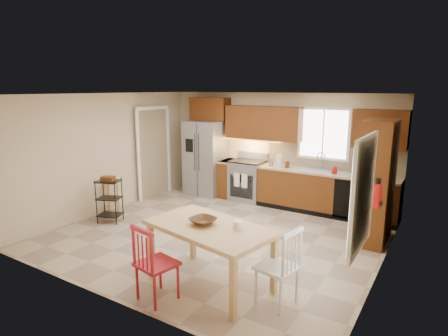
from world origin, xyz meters
name	(u,v)px	position (x,y,z in m)	size (l,w,h in m)	color
floor	(217,234)	(0.00, 0.00, 0.00)	(5.50, 5.50, 0.00)	tan
ceiling	(216,94)	(0.00, 0.00, 2.50)	(5.50, 5.00, 0.02)	silver
wall_back	(276,148)	(0.00, 2.50, 1.25)	(5.50, 0.02, 2.50)	#CCB793
wall_front	(103,204)	(0.00, -2.50, 1.25)	(5.50, 0.02, 2.50)	#CCB793
wall_left	(108,153)	(-2.75, 0.00, 1.25)	(0.02, 5.00, 2.50)	#CCB793
wall_right	(386,189)	(2.75, 0.00, 1.25)	(0.02, 5.00, 2.50)	#CCB793
refrigerator	(206,158)	(-1.70, 2.12, 0.91)	(0.92, 0.75, 1.82)	gray
range_stove	(248,181)	(-0.55, 2.19, 0.46)	(0.76, 0.63, 0.92)	gray
base_cabinet_narrow	(228,178)	(-1.10, 2.20, 0.45)	(0.30, 0.60, 0.90)	#5B2D10
base_cabinet_run	(325,193)	(1.29, 2.20, 0.45)	(2.92, 0.60, 0.90)	#5B2D10
dishwasher	(349,200)	(1.85, 1.91, 0.45)	(0.60, 0.02, 0.78)	black
backsplash	(331,157)	(1.29, 2.48, 1.18)	(2.92, 0.03, 0.55)	beige
upper_over_fridge	(210,109)	(-1.70, 2.33, 2.10)	(1.00, 0.35, 0.55)	#642E10
upper_left_block	(263,123)	(-0.25, 2.33, 1.83)	(1.80, 0.35, 0.75)	#642E10
upper_right_block	(381,129)	(2.25, 2.33, 1.83)	(1.00, 0.35, 0.75)	#642E10
window_back	(324,134)	(1.10, 2.48, 1.65)	(1.12, 0.04, 1.12)	white
sink	(317,172)	(1.10, 2.20, 0.86)	(0.62, 0.46, 0.16)	gray
undercab_glow	(251,139)	(-0.55, 2.30, 1.43)	(1.60, 0.30, 0.01)	#FFBF66
soap_bottle	(335,169)	(1.48, 2.10, 1.00)	(0.09, 0.09, 0.19)	#AD0F0C
paper_towel	(279,160)	(0.25, 2.15, 1.04)	(0.12, 0.12, 0.28)	white
canister_steel	(271,162)	(0.05, 2.15, 0.99)	(0.11, 0.11, 0.18)	gray
canister_wood	(287,165)	(0.45, 2.12, 0.97)	(0.10, 0.10, 0.14)	#4E3114
pantry	(376,182)	(2.43, 1.20, 1.05)	(0.50, 0.95, 2.10)	#5B2D10
fire_extinguisher	(377,196)	(2.63, 0.15, 1.10)	(0.12, 0.12, 0.36)	#AD0F0C
window_right	(363,194)	(2.68, -1.15, 1.45)	(0.04, 1.02, 1.32)	white
doorway	(153,154)	(-2.67, 1.30, 1.05)	(0.04, 0.95, 2.10)	#8C7A59
dining_table	(210,256)	(0.87, -1.52, 0.41)	(1.69, 0.95, 0.82)	tan
chair_red	(157,262)	(0.52, -2.17, 0.50)	(0.46, 0.46, 0.99)	#B11B26
chair_white	(277,266)	(1.82, -1.47, 0.50)	(0.46, 0.46, 0.99)	white
table_bowl	(203,224)	(0.76, -1.52, 0.83)	(0.34, 0.34, 0.08)	#4E3114
table_jar	(238,226)	(1.24, -1.41, 0.87)	(0.13, 0.13, 0.16)	white
bar_stool	(113,197)	(-2.50, -0.16, 0.35)	(0.34, 0.34, 0.70)	tan
utility_cart	(109,200)	(-2.16, -0.56, 0.44)	(0.44, 0.34, 0.88)	black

